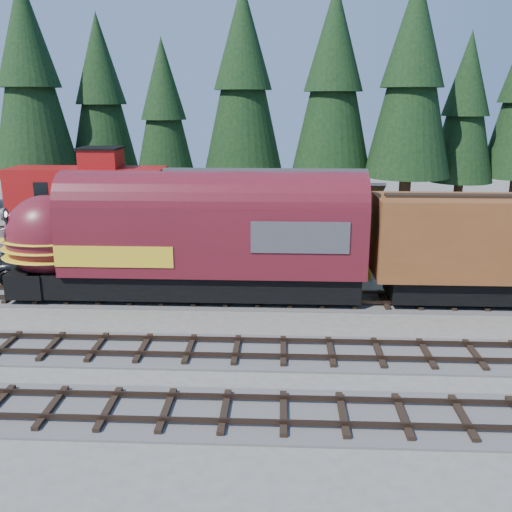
{
  "coord_description": "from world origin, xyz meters",
  "views": [
    {
      "loc": [
        1.08,
        -22.01,
        9.31
      ],
      "look_at": [
        -0.11,
        4.0,
        2.22
      ],
      "focal_mm": 40.0,
      "sensor_mm": 36.0,
      "label": 1
    }
  ],
  "objects_px": {
    "depot": "(263,214)",
    "caboose": "(89,195)",
    "locomotive": "(176,245)",
    "pickup_truck_a": "(58,264)"
  },
  "relations": [
    {
      "from": "pickup_truck_a",
      "to": "caboose",
      "type": "bearing_deg",
      "value": 3.89
    },
    {
      "from": "depot",
      "to": "caboose",
      "type": "distance_m",
      "value": 14.79
    },
    {
      "from": "caboose",
      "to": "pickup_truck_a",
      "type": "xyz_separation_m",
      "value": [
        1.88,
        -11.17,
        -1.95
      ]
    },
    {
      "from": "caboose",
      "to": "locomotive",
      "type": "bearing_deg",
      "value": -57.81
    },
    {
      "from": "locomotive",
      "to": "pickup_truck_a",
      "type": "xyz_separation_m",
      "value": [
        -6.93,
        2.83,
        -1.86
      ]
    },
    {
      "from": "locomotive",
      "to": "caboose",
      "type": "xyz_separation_m",
      "value": [
        -8.81,
        14.0,
        0.09
      ]
    },
    {
      "from": "depot",
      "to": "caboose",
      "type": "xyz_separation_m",
      "value": [
        -12.75,
        7.5,
        -0.14
      ]
    },
    {
      "from": "locomotive",
      "to": "caboose",
      "type": "distance_m",
      "value": 16.54
    },
    {
      "from": "depot",
      "to": "pickup_truck_a",
      "type": "height_order",
      "value": "depot"
    },
    {
      "from": "locomotive",
      "to": "caboose",
      "type": "relative_size",
      "value": 1.57
    }
  ]
}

